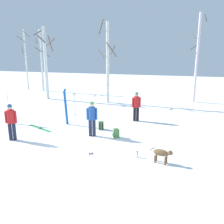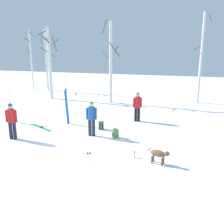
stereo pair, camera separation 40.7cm
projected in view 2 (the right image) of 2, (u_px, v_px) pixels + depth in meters
name	position (u px, v px, depth m)	size (l,w,h in m)	color
ground_plane	(76.00, 149.00, 10.46)	(60.00, 60.00, 0.00)	white
person_0	(91.00, 116.00, 11.81)	(0.50, 0.34, 1.72)	#1E2338
person_1	(137.00, 105.00, 14.20)	(0.48, 0.34, 1.72)	black
person_2	(11.00, 119.00, 11.39)	(0.49, 0.34, 1.72)	#1E2338
dog	(159.00, 154.00, 9.03)	(0.88, 0.36, 0.57)	brown
ski_pair_planted_0	(67.00, 107.00, 13.67)	(0.16, 0.19, 2.01)	blue
ski_pair_planted_1	(11.00, 106.00, 14.06)	(0.16, 0.19, 1.87)	red
ski_pair_lying_0	(89.00, 154.00, 9.94)	(0.94, 1.77, 0.05)	white
ski_pair_lying_1	(41.00, 127.00, 13.26)	(1.74, 0.97, 0.05)	green
ski_poles_0	(77.00, 104.00, 15.51)	(0.07, 0.27, 1.41)	#B2B2BC
backpack_1	(101.00, 125.00, 12.93)	(0.31, 0.33, 0.44)	#4C7F3F
backpack_2	(115.00, 133.00, 11.73)	(0.34, 0.33, 0.44)	#4C7F3F
water_bottle_0	(134.00, 155.00, 9.61)	(0.07, 0.07, 0.25)	silver
birch_tree_0	(31.00, 59.00, 24.72)	(1.00, 0.80, 5.90)	silver
birch_tree_1	(46.00, 60.00, 24.04)	(1.52, 1.46, 5.84)	silver
birch_tree_2	(50.00, 62.00, 20.13)	(1.54, 1.27, 5.76)	silver
birch_tree_3	(111.00, 62.00, 18.54)	(1.47, 1.37, 6.23)	silver
birch_tree_4	(201.00, 58.00, 18.46)	(1.18, 1.21, 6.67)	silver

